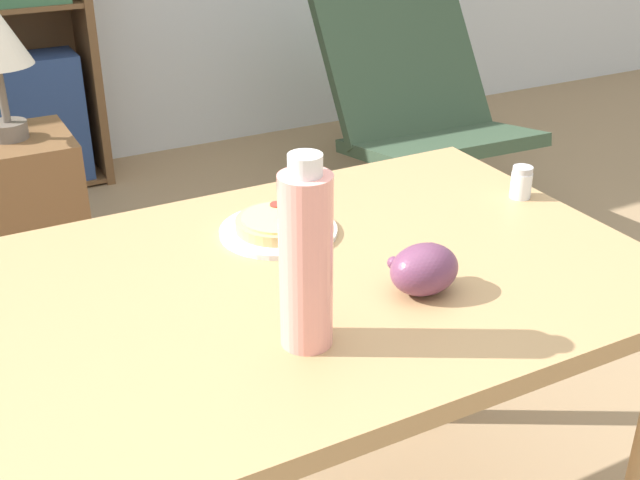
# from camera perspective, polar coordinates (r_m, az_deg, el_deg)

# --- Properties ---
(dining_table) EXTENTS (1.16, 0.79, 0.75)m
(dining_table) POSITION_cam_1_polar(r_m,az_deg,el_deg) (1.42, -0.42, -6.15)
(dining_table) COLOR tan
(dining_table) RESTS_ON ground_plane
(pizza_on_plate) EXTENTS (0.22, 0.22, 0.04)m
(pizza_on_plate) POSITION_cam_1_polar(r_m,az_deg,el_deg) (1.49, -2.97, 0.98)
(pizza_on_plate) COLOR white
(pizza_on_plate) RESTS_ON dining_table
(grape_bunch) EXTENTS (0.12, 0.09, 0.08)m
(grape_bunch) POSITION_cam_1_polar(r_m,az_deg,el_deg) (1.30, 7.37, -2.06)
(grape_bunch) COLOR #6B3856
(grape_bunch) RESTS_ON dining_table
(drink_bottle) EXTENTS (0.08, 0.08, 0.29)m
(drink_bottle) POSITION_cam_1_polar(r_m,az_deg,el_deg) (1.11, -1.00, -1.35)
(drink_bottle) COLOR pink
(drink_bottle) RESTS_ON dining_table
(salt_shaker) EXTENTS (0.04, 0.04, 0.07)m
(salt_shaker) POSITION_cam_1_polar(r_m,az_deg,el_deg) (1.69, 14.13, 4.00)
(salt_shaker) COLOR white
(salt_shaker) RESTS_ON dining_table
(lounge_chair_far) EXTENTS (0.68, 0.79, 0.88)m
(lounge_chair_far) POSITION_cam_1_polar(r_m,az_deg,el_deg) (3.25, 7.20, 6.35)
(lounge_chair_far) COLOR black
(lounge_chair_far) RESTS_ON ground_plane
(bookshelf) EXTENTS (0.70, 0.32, 1.58)m
(bookshelf) POSITION_cam_1_polar(r_m,az_deg,el_deg) (3.64, -21.77, 14.10)
(bookshelf) COLOR brown
(bookshelf) RESTS_ON ground_plane
(side_table) EXTENTS (0.34, 0.34, 0.61)m
(side_table) POSITION_cam_1_polar(r_m,az_deg,el_deg) (2.67, -20.11, 0.63)
(side_table) COLOR brown
(side_table) RESTS_ON ground_plane
(potted_plant_floor) EXTENTS (0.49, 0.41, 0.66)m
(potted_plant_floor) POSITION_cam_1_polar(r_m,az_deg,el_deg) (3.99, 4.88, 11.21)
(potted_plant_floor) COLOR #70665B
(potted_plant_floor) RESTS_ON ground_plane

